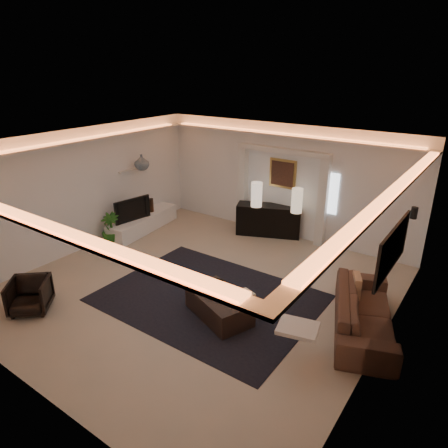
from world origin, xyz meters
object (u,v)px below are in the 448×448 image
Objects in this scene: armchair at (30,296)px; sofa at (364,312)px; coffee_table at (219,306)px; console at (269,220)px.

sofa is at bearing -12.40° from armchair.
coffee_table is 1.83× the size of armchair.
armchair is (-1.79, -5.66, -0.09)m from console.
console is 5.94m from armchair.
armchair is (-2.93, -1.84, 0.11)m from coffee_table.
console is 3.99m from coffee_table.
sofa is at bearing -61.68° from console.
sofa reaches higher than armchair.
sofa is 2.50m from coffee_table.
sofa reaches higher than coffee_table.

